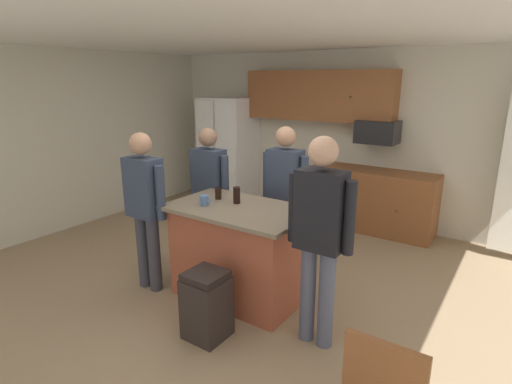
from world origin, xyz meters
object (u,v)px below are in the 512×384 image
object	(u,v)px
person_elder_center	(145,202)
tumbler_amber	(218,193)
person_guest_right	(285,190)
mug_ceramic_white	(204,200)
refrigerator	(228,151)
glass_dark_ale	(237,195)
person_guest_by_door	(209,187)
kitchen_island	(239,252)
microwave_over_range	(378,132)
trash_bin	(207,305)
person_guest_left	(320,229)

from	to	relation	value
person_elder_center	tumbler_amber	bearing A→B (deg)	17.94
person_guest_right	mug_ceramic_white	bearing A→B (deg)	-17.88
refrigerator	glass_dark_ale	size ratio (longest dim) A/B	11.06
refrigerator	person_guest_by_door	size ratio (longest dim) A/B	1.14
kitchen_island	tumbler_amber	world-z (taller)	tumbler_amber
person_guest_by_door	person_elder_center	bearing A→B (deg)	-64.19
refrigerator	person_elder_center	size ratio (longest dim) A/B	1.11
refrigerator	microwave_over_range	bearing A→B (deg)	2.60
tumbler_amber	trash_bin	xyz separation A→B (m)	(0.52, -0.81, -0.73)
microwave_over_range	tumbler_amber	world-z (taller)	microwave_over_range
kitchen_island	glass_dark_ale	distance (m)	0.58
refrigerator	kitchen_island	distance (m)	3.39
person_guest_by_door	glass_dark_ale	world-z (taller)	person_guest_by_door
person_guest_left	glass_dark_ale	size ratio (longest dim) A/B	10.50
refrigerator	kitchen_island	bearing A→B (deg)	-50.08
person_guest_right	person_elder_center	bearing A→B (deg)	-34.62
microwave_over_range	tumbler_amber	size ratio (longest dim) A/B	4.55
kitchen_island	person_guest_right	world-z (taller)	person_guest_right
person_elder_center	microwave_over_range	bearing A→B (deg)	42.58
person_guest_right	glass_dark_ale	size ratio (longest dim) A/B	9.99
person_elder_center	tumbler_amber	distance (m)	0.75
person_guest_left	microwave_over_range	bearing A→B (deg)	-65.40
person_elder_center	glass_dark_ale	bearing A→B (deg)	7.39
person_guest_right	person_guest_left	distance (m)	1.39
kitchen_island	person_guest_right	distance (m)	0.92
refrigerator	person_guest_left	xyz separation A→B (m)	(3.15, -2.83, 0.10)
microwave_over_range	glass_dark_ale	world-z (taller)	microwave_over_range
person_guest_right	microwave_over_range	bearing A→B (deg)	173.22
tumbler_amber	glass_dark_ale	world-z (taller)	glass_dark_ale
person_elder_center	person_guest_right	size ratio (longest dim) A/B	0.99
person_guest_by_door	mug_ceramic_white	world-z (taller)	person_guest_by_door
refrigerator	mug_ceramic_white	size ratio (longest dim) A/B	14.28
person_guest_by_door	mug_ceramic_white	distance (m)	0.81
person_elder_center	person_guest_right	bearing A→B (deg)	26.90
tumbler_amber	glass_dark_ale	xyz separation A→B (m)	(0.25, -0.01, 0.02)
refrigerator	trash_bin	distance (m)	4.08
kitchen_island	tumbler_amber	distance (m)	0.65
kitchen_island	trash_bin	size ratio (longest dim) A/B	2.28
person_elder_center	trash_bin	world-z (taller)	person_elder_center
kitchen_island	person_guest_left	distance (m)	1.16
kitchen_island	person_elder_center	xyz separation A→B (m)	(-0.90, -0.40, 0.48)
mug_ceramic_white	trash_bin	size ratio (longest dim) A/B	0.21
person_guest_by_door	glass_dark_ale	distance (m)	0.83
trash_bin	kitchen_island	bearing A→B (deg)	104.12
person_guest_by_door	person_guest_right	xyz separation A→B (m)	(0.87, 0.28, 0.03)
person_guest_by_door	person_guest_left	distance (m)	1.95
kitchen_island	trash_bin	world-z (taller)	kitchen_island
person_guest_left	tumbler_amber	xyz separation A→B (m)	(-1.33, 0.35, -0.00)
person_guest_right	trash_bin	size ratio (longest dim) A/B	2.76
kitchen_island	tumbler_amber	xyz separation A→B (m)	(-0.34, 0.10, 0.54)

